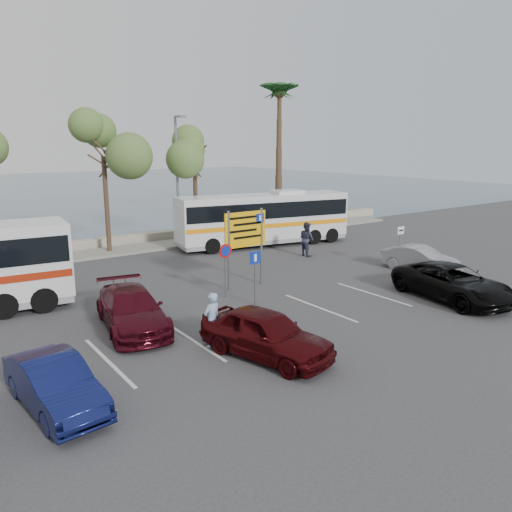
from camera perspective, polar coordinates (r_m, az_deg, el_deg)
ground at (r=20.07m, az=1.69°, el=-6.10°), size 120.00×120.00×0.00m
kerb_strip at (r=31.92m, az=-13.84°, el=0.79°), size 44.00×2.40×0.15m
seawall at (r=33.70m, az=-15.16°, el=1.73°), size 48.00×0.80×0.60m
sea at (r=76.19m, az=-27.24°, el=6.47°), size 140.00×140.00×0.00m
tree_mid at (r=30.74m, az=-17.15°, el=12.52°), size 3.20×3.20×8.00m
tree_right at (r=33.21m, az=-7.07°, el=12.11°), size 3.20×3.20×7.40m
palm_tree at (r=37.27m, az=2.70°, el=17.95°), size 4.80×4.80×11.20m
street_lamp_right at (r=32.13m, az=-8.94°, el=9.23°), size 0.45×1.15×8.01m
direction_sign at (r=22.54m, az=-1.21°, el=2.39°), size 2.20×0.12×3.60m
sign_no_stop at (r=21.18m, az=-3.51°, el=-0.67°), size 0.60×0.08×2.35m
sign_parking at (r=20.15m, az=-0.11°, el=-1.66°), size 0.50×0.07×2.25m
sign_taxi at (r=27.53m, az=16.13°, el=1.65°), size 0.50×0.07×2.20m
lane_markings at (r=18.67m, az=0.78°, el=-7.55°), size 12.02×4.20×0.01m
coach_bus_right at (r=32.26m, az=0.87°, el=4.10°), size 11.53×4.50×3.52m
car_blue at (r=13.72m, az=-22.00°, el=-13.41°), size 1.76×4.05×1.30m
car_maroon at (r=18.37m, az=-14.01°, el=-5.95°), size 2.86×5.19×1.42m
car_red at (r=15.55m, az=1.11°, el=-8.86°), size 2.85×4.76×1.52m
suv_black at (r=22.65m, az=21.55°, el=-2.85°), size 3.30×5.67×1.48m
car_silver_b at (r=27.15m, az=18.25°, el=-0.31°), size 1.90×4.10×1.30m
pedestrian_near at (r=16.29m, az=-5.05°, el=-7.28°), size 0.75×0.59×1.83m
pedestrian_far at (r=29.42m, az=5.81°, el=1.95°), size 0.81×1.01×2.01m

